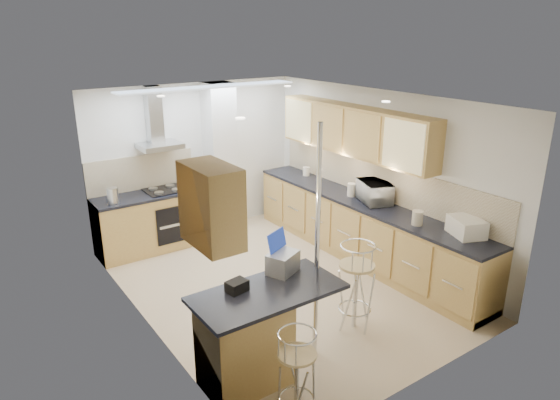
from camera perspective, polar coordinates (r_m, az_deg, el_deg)
ground at (r=6.90m, az=-0.18°, el=-9.64°), size 4.80×4.80×0.00m
room_shell at (r=6.78m, az=0.26°, el=3.91°), size 3.64×4.84×2.51m
right_counter at (r=7.57m, az=9.21°, el=-3.33°), size 0.63×4.40×0.92m
back_counter at (r=8.03m, az=-14.44°, el=-2.38°), size 1.70×0.63×0.92m
peninsula at (r=5.09m, az=-1.35°, el=-14.90°), size 1.47×0.72×0.94m
microwave at (r=7.32m, az=10.79°, el=0.90°), size 0.55×0.65×0.31m
laptop at (r=5.13m, az=0.32°, el=-7.16°), size 0.38×0.34×0.22m
bag at (r=4.83m, az=-4.94°, el=-9.77°), size 0.22×0.18×0.11m
bar_stool_near at (r=4.62m, az=1.93°, el=-19.45°), size 0.44×0.44×0.89m
bar_stool_end at (r=5.84m, az=8.67°, el=-9.71°), size 0.57×0.57×1.05m
jar_a at (r=7.55m, az=8.16°, el=1.17°), size 0.14×0.14×0.20m
jar_b at (r=8.54m, az=3.01°, el=3.29°), size 0.13×0.13×0.15m
jar_c at (r=6.62m, az=15.43°, el=-1.99°), size 0.15×0.15×0.19m
jar_d at (r=7.14m, az=10.66°, el=-0.23°), size 0.12×0.12×0.15m
bread_bin at (r=6.47m, az=20.55°, el=-2.88°), size 0.47×0.51×0.22m
kettle at (r=7.53m, az=-18.57°, el=0.46°), size 0.16×0.16×0.24m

